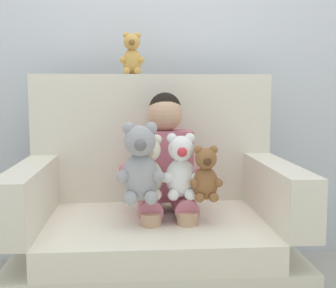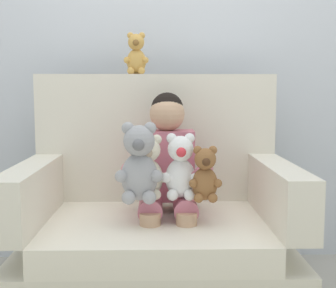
# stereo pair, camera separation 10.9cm
# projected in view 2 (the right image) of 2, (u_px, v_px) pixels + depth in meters

# --- Properties ---
(back_wall) EXTENTS (6.00, 0.10, 2.60)m
(back_wall) POSITION_uv_depth(u_px,v_px,m) (156.00, 42.00, 2.70)
(back_wall) COLOR silver
(back_wall) RESTS_ON ground
(armchair) EXTENTS (1.26, 0.88, 1.10)m
(armchair) POSITION_uv_depth(u_px,v_px,m) (156.00, 231.00, 2.19)
(armchair) COLOR silver
(armchair) RESTS_ON ground
(seated_child) EXTENTS (0.45, 0.39, 0.82)m
(seated_child) POSITION_uv_depth(u_px,v_px,m) (167.00, 170.00, 2.17)
(seated_child) COLOR #C66B7F
(seated_child) RESTS_ON armchair
(plush_brown) EXTENTS (0.14, 0.12, 0.24)m
(plush_brown) POSITION_uv_depth(u_px,v_px,m) (205.00, 175.00, 1.97)
(plush_brown) COLOR brown
(plush_brown) RESTS_ON armchair
(plush_white) EXTENTS (0.17, 0.14, 0.29)m
(plush_white) POSITION_uv_depth(u_px,v_px,m) (181.00, 168.00, 2.02)
(plush_white) COLOR white
(plush_white) RESTS_ON armchair
(plush_grey) EXTENTS (0.21, 0.17, 0.35)m
(plush_grey) POSITION_uv_depth(u_px,v_px,m) (139.00, 165.00, 1.96)
(plush_grey) COLOR #9E9EA3
(plush_grey) RESTS_ON armchair
(plush_cream) EXTENTS (0.17, 0.14, 0.29)m
(plush_cream) POSITION_uv_depth(u_px,v_px,m) (148.00, 168.00, 2.03)
(plush_cream) COLOR silver
(plush_cream) RESTS_ON armchair
(plush_honey_on_backrest) EXTENTS (0.13, 0.11, 0.22)m
(plush_honey_on_backrest) POSITION_uv_depth(u_px,v_px,m) (136.00, 55.00, 2.39)
(plush_honey_on_backrest) COLOR gold
(plush_honey_on_backrest) RESTS_ON armchair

